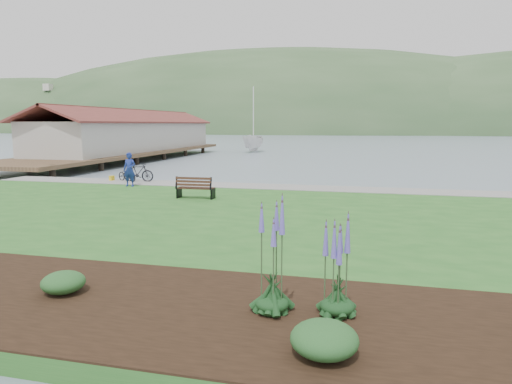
# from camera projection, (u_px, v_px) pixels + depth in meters

# --- Properties ---
(ground) EXTENTS (600.00, 600.00, 0.00)m
(ground) POSITION_uv_depth(u_px,v_px,m) (241.00, 220.00, 18.40)
(ground) COLOR slate
(ground) RESTS_ON ground
(lawn) EXTENTS (34.00, 20.00, 0.40)m
(lawn) POSITION_uv_depth(u_px,v_px,m) (226.00, 225.00, 16.45)
(lawn) COLOR #265E21
(lawn) RESTS_ON ground
(shoreline_path) EXTENTS (34.00, 2.20, 0.03)m
(shoreline_path) POSITION_uv_depth(u_px,v_px,m) (275.00, 187.00, 24.97)
(shoreline_path) COLOR gray
(shoreline_path) RESTS_ON lawn
(garden_bed) EXTENTS (24.00, 4.40, 0.04)m
(garden_bed) POSITION_uv_depth(u_px,v_px,m) (255.00, 315.00, 8.22)
(garden_bed) COLOR black
(garden_bed) RESTS_ON lawn
(far_hillside) EXTENTS (580.00, 80.00, 38.00)m
(far_hillside) POSITION_uv_depth(u_px,v_px,m) (409.00, 134.00, 176.95)
(far_hillside) COLOR #345530
(far_hillside) RESTS_ON ground
(pier_pavilion) EXTENTS (8.00, 36.00, 5.40)m
(pier_pavilion) POSITION_uv_depth(u_px,v_px,m) (131.00, 135.00, 49.16)
(pier_pavilion) COLOR #4C3826
(pier_pavilion) RESTS_ON ground
(park_bench) EXTENTS (1.74, 0.74, 1.06)m
(park_bench) POSITION_uv_depth(u_px,v_px,m) (195.00, 187.00, 21.04)
(park_bench) COLOR black
(park_bench) RESTS_ON lawn
(person) EXTENTS (0.83, 0.60, 2.20)m
(person) POSITION_uv_depth(u_px,v_px,m) (129.00, 167.00, 25.10)
(person) COLOR navy
(person) RESTS_ON lawn
(bicycle_a) EXTENTS (1.23, 1.73, 0.86)m
(bicycle_a) POSITION_uv_depth(u_px,v_px,m) (127.00, 174.00, 27.35)
(bicycle_a) COLOR black
(bicycle_a) RESTS_ON lawn
(bicycle_b) EXTENTS (0.71, 1.90, 1.12)m
(bicycle_b) POSITION_uv_depth(u_px,v_px,m) (138.00, 172.00, 27.15)
(bicycle_b) COLOR black
(bicycle_b) RESTS_ON lawn
(sailboat) EXTENTS (10.97, 11.16, 28.01)m
(sailboat) POSITION_uv_depth(u_px,v_px,m) (253.00, 152.00, 62.46)
(sailboat) COLOR silver
(sailboat) RESTS_ON ground
(pannier) EXTENTS (0.24, 0.33, 0.32)m
(pannier) POSITION_uv_depth(u_px,v_px,m) (112.00, 178.00, 27.63)
(pannier) COLOR gold
(pannier) RESTS_ON lawn
(echium_0) EXTENTS (0.62, 0.62, 2.38)m
(echium_0) POSITION_uv_depth(u_px,v_px,m) (272.00, 260.00, 8.16)
(echium_0) COLOR #123317
(echium_0) RESTS_ON garden_bed
(echium_1) EXTENTS (0.62, 0.62, 2.00)m
(echium_1) POSITION_uv_depth(u_px,v_px,m) (338.00, 269.00, 8.06)
(echium_1) COLOR #123317
(echium_1) RESTS_ON garden_bed
(shrub_0) EXTENTS (0.87, 0.87, 0.43)m
(shrub_0) POSITION_uv_depth(u_px,v_px,m) (63.00, 282.00, 9.21)
(shrub_0) COLOR #1E4C21
(shrub_0) RESTS_ON garden_bed
(shrub_1) EXTENTS (1.01, 1.01, 0.51)m
(shrub_1) POSITION_uv_depth(u_px,v_px,m) (324.00, 339.00, 6.70)
(shrub_1) COLOR #1E4C21
(shrub_1) RESTS_ON garden_bed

